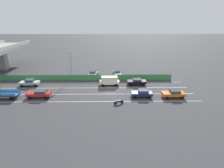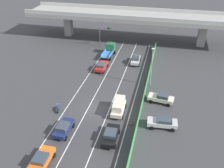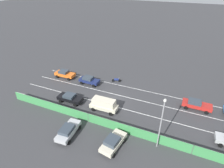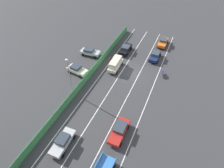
{
  "view_description": "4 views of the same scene",
  "coord_description": "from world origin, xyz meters",
  "views": [
    {
      "loc": [
        -34.75,
        -0.17,
        14.91
      ],
      "look_at": [
        -0.6,
        -0.62,
        1.83
      ],
      "focal_mm": 27.42,
      "sensor_mm": 36.0,
      "label": 1
    },
    {
      "loc": [
        9.99,
        -33.22,
        24.77
      ],
      "look_at": [
        0.6,
        7.17,
        0.84
      ],
      "focal_mm": 41.59,
      "sensor_mm": 36.0,
      "label": 2
    },
    {
      "loc": [
        25.11,
        10.94,
        19.53
      ],
      "look_at": [
        -1.41,
        -0.68,
        2.36
      ],
      "focal_mm": 29.49,
      "sensor_mm": 36.0,
      "label": 3
    },
    {
      "loc": [
        -8.33,
        28.1,
        24.41
      ],
      "look_at": [
        1.31,
        6.3,
        1.8
      ],
      "focal_mm": 29.98,
      "sensor_mm": 36.0,
      "label": 4
    }
  ],
  "objects": [
    {
      "name": "parked_wagon_silver",
      "position": [
        10.44,
        -2.17,
        0.9
      ],
      "size": [
        4.49,
        2.26,
        1.6
      ],
      "color": "#B2B5B7",
      "rests_on": "ground"
    },
    {
      "name": "car_sedan_red",
      "position": [
        -3.25,
        13.97,
        0.88
      ],
      "size": [
        2.0,
        4.68,
        1.57
      ],
      "color": "red",
      "rests_on": "ground"
    },
    {
      "name": "car_taxi_orange",
      "position": [
        -3.58,
        -12.98,
        0.89
      ],
      "size": [
        2.08,
        4.46,
        1.61
      ],
      "color": "orange",
      "rests_on": "ground"
    },
    {
      "name": "car_sedan_navy",
      "position": [
        -3.28,
        -6.67,
        0.88
      ],
      "size": [
        2.03,
        4.23,
        1.59
      ],
      "color": "navy",
      "rests_on": "ground"
    },
    {
      "name": "elevated_overpass",
      "position": [
        0.0,
        32.9,
        6.21
      ],
      "size": [
        55.81,
        9.44,
        7.83
      ],
      "color": "gray",
      "rests_on": "ground"
    },
    {
      "name": "motorcycle",
      "position": [
        -6.27,
        -1.8,
        0.46
      ],
      "size": [
        0.86,
        1.87,
        0.93
      ],
      "color": "black",
      "rests_on": "ground"
    },
    {
      "name": "lane_line_mid_left",
      "position": [
        -1.75,
        6.45,
        0.0
      ],
      "size": [
        0.14,
        48.9,
        0.01
      ],
      "primitive_type": "cube",
      "color": "silver",
      "rests_on": "ground"
    },
    {
      "name": "lane_line_right_edge",
      "position": [
        5.24,
        6.45,
        0.0
      ],
      "size": [
        0.14,
        48.9,
        0.01
      ],
      "primitive_type": "cube",
      "color": "silver",
      "rests_on": "ground"
    },
    {
      "name": "parked_sedan_cream",
      "position": [
        9.81,
        4.39,
        0.91
      ],
      "size": [
        4.46,
        2.51,
        1.67
      ],
      "color": "beige",
      "rests_on": "ground"
    },
    {
      "name": "street_lamp",
      "position": [
        7.4,
        9.66,
        4.58
      ],
      "size": [
        0.6,
        0.36,
        7.61
      ],
      "color": "gray",
      "rests_on": "ground"
    },
    {
      "name": "lane_line_mid_right",
      "position": [
        1.75,
        6.45,
        0.0
      ],
      "size": [
        0.14,
        48.9,
        0.01
      ],
      "primitive_type": "cube",
      "color": "silver",
      "rests_on": "ground"
    },
    {
      "name": "traffic_cone",
      "position": [
        5.85,
        -2.71,
        0.3
      ],
      "size": [
        0.47,
        0.47,
        0.65
      ],
      "color": "orange",
      "rests_on": "ground"
    },
    {
      "name": "traffic_light",
      "position": [
        -6.07,
        26.68,
        3.63
      ],
      "size": [
        2.94,
        0.81,
        5.12
      ],
      "color": "#47474C",
      "rests_on": "ground"
    },
    {
      "name": "green_fence",
      "position": [
        6.85,
        6.45,
        0.78
      ],
      "size": [
        0.1,
        45.0,
        1.56
      ],
      "color": "#3D8E4C",
      "rests_on": "ground"
    },
    {
      "name": "ground_plane",
      "position": [
        0.0,
        0.0,
        0.0
      ],
      "size": [
        300.0,
        300.0,
        0.0
      ],
      "primitive_type": "plane",
      "color": "#38383A"
    },
    {
      "name": "car_sedan_black",
      "position": [
        3.61,
        -6.6,
        0.85
      ],
      "size": [
        2.15,
        4.54,
        1.51
      ],
      "color": "black",
      "rests_on": "ground"
    },
    {
      "name": "flatbed_truck_blue",
      "position": [
        -3.42,
        22.0,
        1.3
      ],
      "size": [
        2.42,
        5.84,
        2.54
      ],
      "color": "black",
      "rests_on": "ground"
    },
    {
      "name": "car_sedan_silver",
      "position": [
        3.27,
        18.74,
        0.89
      ],
      "size": [
        2.07,
        4.49,
        1.64
      ],
      "color": "#B7BABC",
      "rests_on": "ground"
    },
    {
      "name": "lane_line_left_edge",
      "position": [
        -5.24,
        6.45,
        0.0
      ],
      "size": [
        0.14,
        48.9,
        0.01
      ],
      "primitive_type": "cube",
      "color": "silver",
      "rests_on": "ground"
    },
    {
      "name": "car_van_cream",
      "position": [
        3.36,
        -0.06,
        1.24
      ],
      "size": [
        2.07,
        4.67,
        2.18
      ],
      "color": "beige",
      "rests_on": "ground"
    }
  ]
}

